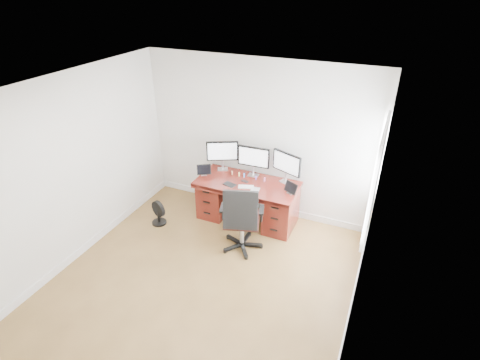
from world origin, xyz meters
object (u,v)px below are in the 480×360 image
at_px(office_chair, 242,229).
at_px(floor_fan, 158,213).
at_px(desk, 248,199).
at_px(monitor_center, 253,158).
at_px(keyboard, 246,187).

height_order(office_chair, floor_fan, office_chair).
bearing_deg(floor_fan, desk, 47.32).
relative_size(office_chair, monitor_center, 2.08).
xyz_separation_m(floor_fan, keyboard, (1.39, 0.55, 0.55)).
bearing_deg(desk, floor_fan, -151.61).
relative_size(desk, monitor_center, 3.09).
distance_m(office_chair, keyboard, 0.74).
distance_m(floor_fan, keyboard, 1.59).
xyz_separation_m(desk, office_chair, (0.23, -0.79, -0.03)).
height_order(desk, monitor_center, monitor_center).
xyz_separation_m(office_chair, floor_fan, (-1.58, 0.06, -0.17)).
xyz_separation_m(desk, floor_fan, (-1.35, -0.73, -0.19)).
xyz_separation_m(floor_fan, monitor_center, (1.35, 0.97, 0.88)).
height_order(desk, office_chair, office_chair).
bearing_deg(monitor_center, keyboard, -86.79).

